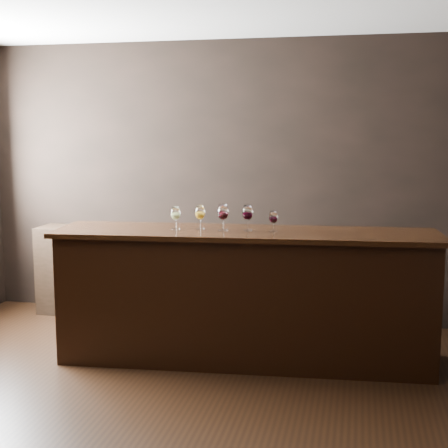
% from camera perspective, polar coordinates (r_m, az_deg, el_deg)
% --- Properties ---
extents(ground, '(5.00, 5.00, 0.00)m').
position_cam_1_polar(ground, '(4.56, -6.62, -16.25)').
color(ground, black).
rests_on(ground, ground).
extents(room_shell, '(5.02, 4.52, 2.81)m').
position_cam_1_polar(room_shell, '(4.33, -9.48, 7.12)').
color(room_shell, black).
rests_on(room_shell, ground).
extents(bar_counter, '(3.07, 0.89, 1.06)m').
position_cam_1_polar(bar_counter, '(5.20, 1.91, -6.83)').
color(bar_counter, black).
rests_on(bar_counter, ground).
extents(bar_top, '(3.18, 0.97, 0.04)m').
position_cam_1_polar(bar_top, '(5.08, 1.94, -0.84)').
color(bar_top, black).
rests_on(bar_top, bar_counter).
extents(back_bar_shelf, '(2.54, 0.40, 0.91)m').
position_cam_1_polar(back_bar_shelf, '(6.43, -6.13, -4.56)').
color(back_bar_shelf, black).
rests_on(back_bar_shelf, ground).
extents(glass_white, '(0.08, 0.08, 0.19)m').
position_cam_1_polar(glass_white, '(5.16, -4.46, 0.95)').
color(glass_white, white).
rests_on(glass_white, bar_top).
extents(glass_amber, '(0.08, 0.08, 0.20)m').
position_cam_1_polar(glass_amber, '(5.16, -2.21, 1.02)').
color(glass_amber, white).
rests_on(glass_amber, bar_top).
extents(glass_red_a, '(0.09, 0.09, 0.22)m').
position_cam_1_polar(glass_red_a, '(5.08, -0.09, 1.04)').
color(glass_red_a, white).
rests_on(glass_red_a, bar_top).
extents(glass_red_b, '(0.09, 0.09, 0.21)m').
position_cam_1_polar(glass_red_b, '(5.07, 2.18, 0.99)').
color(glass_red_b, white).
rests_on(glass_red_b, bar_top).
extents(glass_red_c, '(0.07, 0.07, 0.17)m').
position_cam_1_polar(glass_red_c, '(5.04, 4.53, 0.59)').
color(glass_red_c, white).
rests_on(glass_red_c, bar_top).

